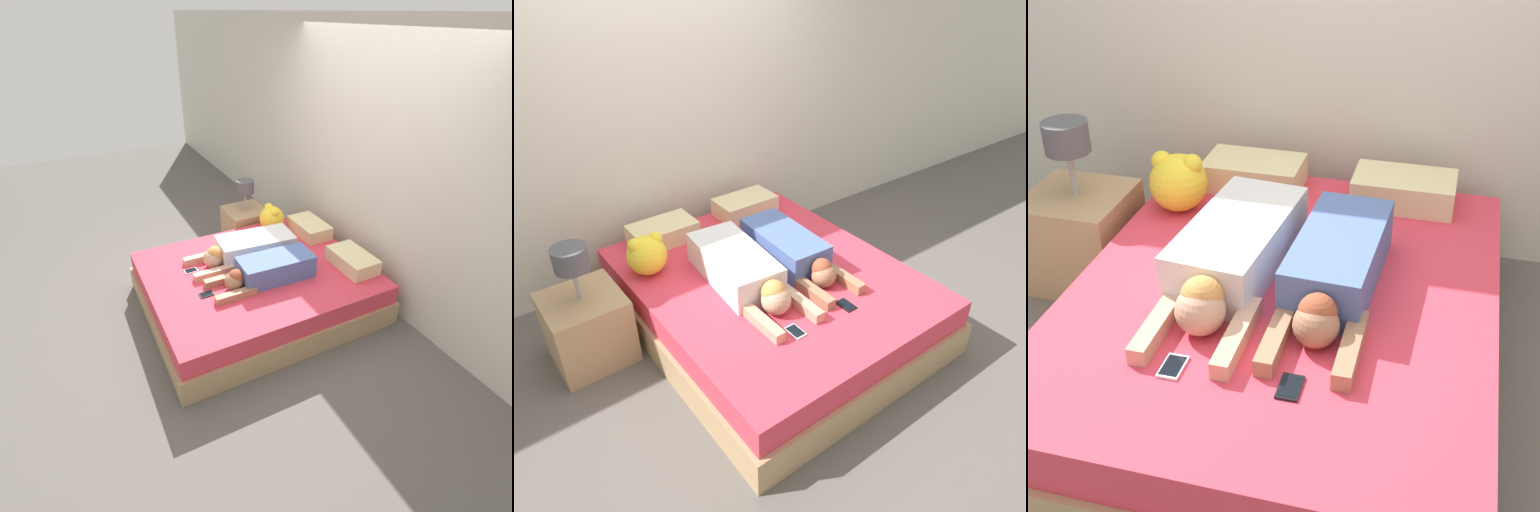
# 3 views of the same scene
# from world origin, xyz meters

# --- Properties ---
(ground_plane) EXTENTS (12.00, 12.00, 0.00)m
(ground_plane) POSITION_xyz_m (0.00, 0.00, 0.00)
(ground_plane) COLOR #5B5651
(wall_back) EXTENTS (12.00, 0.06, 2.60)m
(wall_back) POSITION_xyz_m (0.00, 1.23, 1.30)
(wall_back) COLOR beige
(wall_back) RESTS_ON ground_plane
(bed) EXTENTS (1.77, 2.16, 0.43)m
(bed) POSITION_xyz_m (0.00, 0.00, 0.21)
(bed) COLOR tan
(bed) RESTS_ON ground_plane
(pillow_head_left) EXTENTS (0.50, 0.30, 0.15)m
(pillow_head_left) POSITION_xyz_m (-0.39, 0.87, 0.51)
(pillow_head_left) COLOR beige
(pillow_head_left) RESTS_ON bed
(pillow_head_right) EXTENTS (0.50, 0.30, 0.15)m
(pillow_head_right) POSITION_xyz_m (0.39, 0.87, 0.51)
(pillow_head_right) COLOR beige
(pillow_head_right) RESTS_ON bed
(person_left) EXTENTS (0.43, 1.12, 0.23)m
(person_left) POSITION_xyz_m (-0.23, 0.01, 0.54)
(person_left) COLOR silver
(person_left) RESTS_ON bed
(person_right) EXTENTS (0.35, 1.02, 0.22)m
(person_right) POSITION_xyz_m (0.21, 0.02, 0.54)
(person_right) COLOR #4C66A5
(person_right) RESTS_ON bed
(cell_phone_left) EXTENTS (0.08, 0.13, 0.01)m
(cell_phone_left) POSITION_xyz_m (-0.25, -0.59, 0.44)
(cell_phone_left) COLOR silver
(cell_phone_left) RESTS_ON bed
(cell_phone_right) EXTENTS (0.08, 0.13, 0.01)m
(cell_phone_right) POSITION_xyz_m (0.17, -0.58, 0.44)
(cell_phone_right) COLOR black
(cell_phone_right) RESTS_ON bed
(plush_toy) EXTENTS (0.28, 0.28, 0.29)m
(plush_toy) POSITION_xyz_m (-0.67, 0.54, 0.58)
(plush_toy) COLOR yellow
(plush_toy) RESTS_ON bed
(nightstand) EXTENTS (0.49, 0.49, 0.87)m
(nightstand) POSITION_xyz_m (-1.18, 0.45, 0.28)
(nightstand) COLOR tan
(nightstand) RESTS_ON ground_plane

